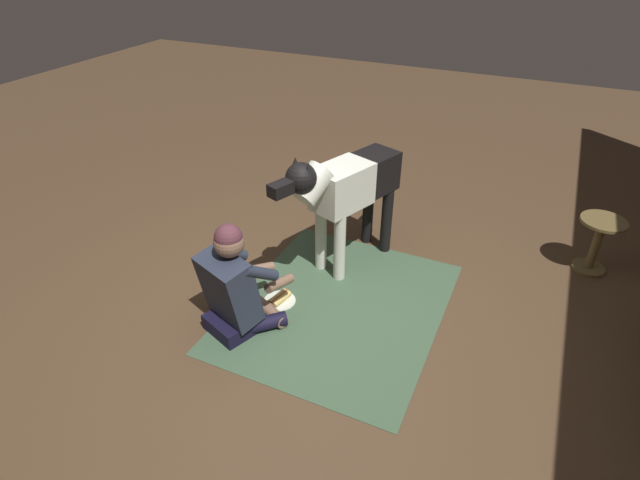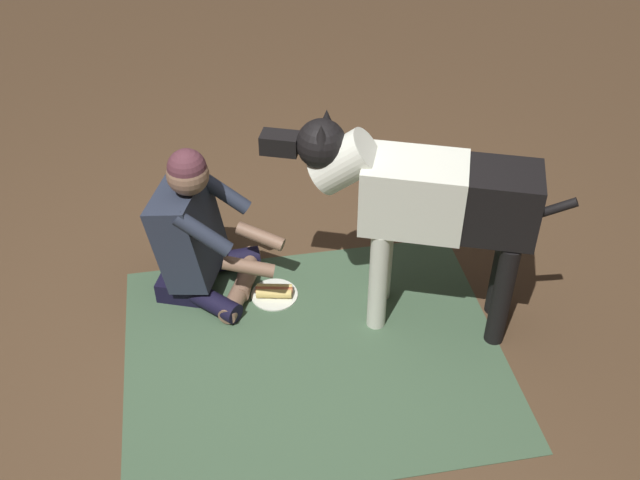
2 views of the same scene
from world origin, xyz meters
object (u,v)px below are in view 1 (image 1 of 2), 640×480
Objects in this scene: person_sitting_on_floor at (235,287)px; hot_dog_on_plate at (280,299)px; large_dog at (346,189)px; round_side_table at (597,241)px.

person_sitting_on_floor is 0.52m from hot_dog_on_plate.
person_sitting_on_floor is 0.63× the size of large_dog.
round_side_table is at bearing 112.73° from large_dog.
person_sitting_on_floor is 1.20m from large_dog.
person_sitting_on_floor is 3.46× the size of hot_dog_on_plate.
person_sitting_on_floor reaches higher than hot_dog_on_plate.
round_side_table is (-1.88, 2.34, -0.07)m from person_sitting_on_floor.
large_dog is (-1.07, 0.40, 0.37)m from person_sitting_on_floor.
person_sitting_on_floor is at bearing -20.55° from hot_dog_on_plate.
large_dog reaches higher than person_sitting_on_floor.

